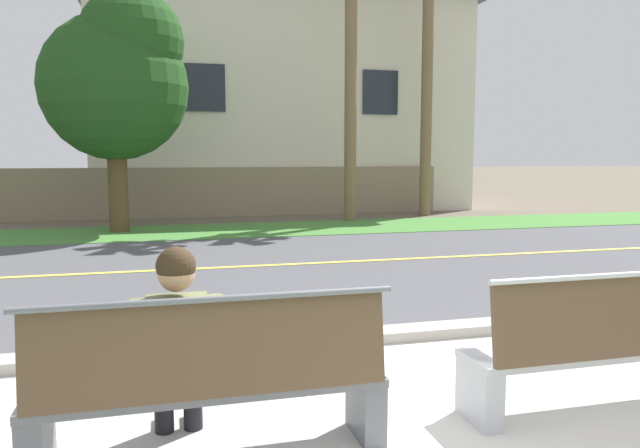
{
  "coord_description": "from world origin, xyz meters",
  "views": [
    {
      "loc": [
        -1.59,
        -2.93,
        1.76
      ],
      "look_at": [
        0.1,
        3.51,
        1.0
      ],
      "focal_mm": 34.18,
      "sensor_mm": 36.0,
      "label": 1
    }
  ],
  "objects_px": {
    "bench_right": "(611,347)",
    "shade_tree_left": "(119,76)",
    "bench_left": "(212,385)",
    "seated_person_olive": "(178,342)"
  },
  "relations": [
    {
      "from": "seated_person_olive",
      "to": "bench_right",
      "type": "bearing_deg",
      "value": -3.47
    },
    {
      "from": "shade_tree_left",
      "to": "bench_right",
      "type": "bearing_deg",
      "value": -71.34
    },
    {
      "from": "bench_left",
      "to": "bench_right",
      "type": "bearing_deg",
      "value": 0.0
    },
    {
      "from": "bench_right",
      "to": "seated_person_olive",
      "type": "xyz_separation_m",
      "value": [
        -2.86,
        0.17,
        0.21
      ]
    },
    {
      "from": "bench_left",
      "to": "shade_tree_left",
      "type": "height_order",
      "value": "shade_tree_left"
    },
    {
      "from": "shade_tree_left",
      "to": "bench_left",
      "type": "bearing_deg",
      "value": -84.48
    },
    {
      "from": "bench_right",
      "to": "shade_tree_left",
      "type": "distance_m",
      "value": 12.11
    },
    {
      "from": "bench_right",
      "to": "shade_tree_left",
      "type": "bearing_deg",
      "value": 108.66
    },
    {
      "from": "bench_right",
      "to": "shade_tree_left",
      "type": "relative_size",
      "value": 0.38
    },
    {
      "from": "seated_person_olive",
      "to": "shade_tree_left",
      "type": "bearing_deg",
      "value": 94.68
    }
  ]
}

